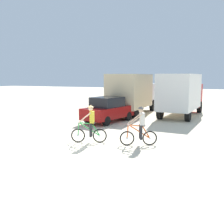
{
  "coord_description": "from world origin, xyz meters",
  "views": [
    {
      "loc": [
        6.26,
        -10.14,
        3.16
      ],
      "look_at": [
        0.46,
        3.83,
        1.1
      ],
      "focal_mm": 41.89,
      "sensor_mm": 36.0,
      "label": 1
    }
  ],
  "objects_px": {
    "box_truck_tan_camper": "(133,92)",
    "box_truck_white_box": "(181,93)",
    "sedan_parked": "(108,109)",
    "cyclist_orange_shirt": "(90,125)",
    "cyclist_cowboy_hat": "(140,127)"
  },
  "relations": [
    {
      "from": "box_truck_tan_camper",
      "to": "box_truck_white_box",
      "type": "distance_m",
      "value": 4.01
    },
    {
      "from": "box_truck_tan_camper",
      "to": "sedan_parked",
      "type": "xyz_separation_m",
      "value": [
        -0.28,
        -4.53,
        -0.99
      ]
    },
    {
      "from": "box_truck_tan_camper",
      "to": "box_truck_white_box",
      "type": "height_order",
      "value": "same"
    },
    {
      "from": "box_truck_white_box",
      "to": "sedan_parked",
      "type": "distance_m",
      "value": 6.47
    },
    {
      "from": "box_truck_white_box",
      "to": "cyclist_orange_shirt",
      "type": "relative_size",
      "value": 3.8
    },
    {
      "from": "box_truck_tan_camper",
      "to": "cyclist_orange_shirt",
      "type": "height_order",
      "value": "box_truck_tan_camper"
    },
    {
      "from": "box_truck_white_box",
      "to": "cyclist_orange_shirt",
      "type": "xyz_separation_m",
      "value": [
        -2.82,
        -10.37,
        -1.03
      ]
    },
    {
      "from": "sedan_parked",
      "to": "cyclist_orange_shirt",
      "type": "height_order",
      "value": "cyclist_orange_shirt"
    },
    {
      "from": "box_truck_tan_camper",
      "to": "cyclist_cowboy_hat",
      "type": "height_order",
      "value": "box_truck_tan_camper"
    },
    {
      "from": "box_truck_white_box",
      "to": "cyclist_cowboy_hat",
      "type": "height_order",
      "value": "box_truck_white_box"
    },
    {
      "from": "box_truck_white_box",
      "to": "sedan_parked",
      "type": "bearing_deg",
      "value": -132.13
    },
    {
      "from": "box_truck_tan_camper",
      "to": "cyclist_orange_shirt",
      "type": "bearing_deg",
      "value": -83.32
    },
    {
      "from": "box_truck_tan_camper",
      "to": "sedan_parked",
      "type": "relative_size",
      "value": 1.51
    },
    {
      "from": "box_truck_white_box",
      "to": "box_truck_tan_camper",
      "type": "bearing_deg",
      "value": -177.01
    },
    {
      "from": "cyclist_cowboy_hat",
      "to": "cyclist_orange_shirt",
      "type": "bearing_deg",
      "value": -170.36
    }
  ]
}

